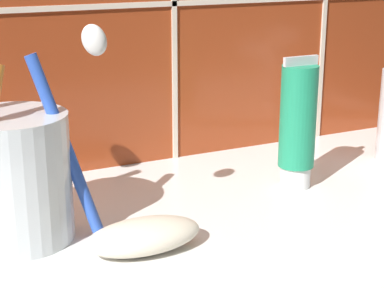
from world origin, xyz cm
name	(u,v)px	position (x,y,z in cm)	size (l,w,h in cm)	color
sink_counter	(250,240)	(0.00, 0.00, 1.00)	(70.68, 37.13, 2.00)	white
toothbrush_cup	(14,174)	(-16.39, 5.95, 7.04)	(12.63, 9.28, 16.25)	silver
toothpaste_tube	(298,124)	(8.17, 5.96, 7.79)	(3.36, 3.20, 11.80)	white
soap_bar	(144,235)	(-8.74, 0.09, 3.12)	(8.44, 4.47, 2.23)	silver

